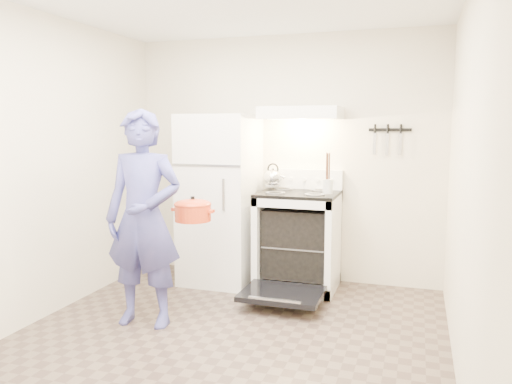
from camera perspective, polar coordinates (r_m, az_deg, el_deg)
floor at (r=3.81m, az=-4.13°, el=-17.07°), size 3.60×3.60×0.00m
back_wall at (r=5.18m, az=3.27°, el=3.82°), size 3.20×0.02×2.50m
refrigerator at (r=5.08m, az=-4.12°, el=-0.80°), size 0.70×0.70×1.70m
stove_body at (r=4.93m, az=4.83°, el=-5.67°), size 0.76×0.65×0.92m
cooktop at (r=4.85m, az=4.89°, el=-0.20°), size 0.76×0.65×0.03m
backsplash at (r=5.11m, az=5.64°, el=1.49°), size 0.76×0.07×0.20m
oven_door at (r=4.47m, az=3.00°, el=-11.54°), size 0.70×0.54×0.04m
oven_rack at (r=4.94m, az=4.83°, el=-5.90°), size 0.60×0.52×0.01m
range_hood at (r=4.88m, az=5.20°, el=8.98°), size 0.76×0.50×0.12m
knife_strip at (r=4.99m, az=15.07°, el=6.88°), size 0.40×0.02×0.03m
pizza_stone at (r=4.91m, az=4.83°, el=-5.79°), size 0.35×0.35×0.02m
tea_kettle at (r=5.04m, az=1.95°, el=1.79°), size 0.22×0.18×0.26m
utensil_jar at (r=4.55m, az=8.19°, el=0.65°), size 0.10×0.10×0.13m
person at (r=4.04m, az=-12.72°, el=-2.99°), size 0.67×0.47×1.72m
dutch_oven at (r=4.20m, az=-7.23°, el=-2.34°), size 0.37×0.30×0.24m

